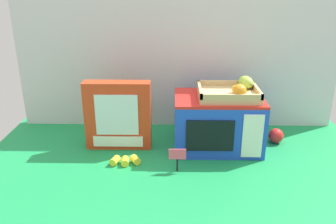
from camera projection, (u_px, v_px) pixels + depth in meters
ground_plane at (177, 151)px, 1.59m from camera, size 1.70×1.70×0.00m
display_back_panel at (177, 52)px, 1.74m from camera, size 1.61×0.03×0.78m
toy_microwave at (218, 122)px, 1.59m from camera, size 0.39×0.27×0.24m
food_groups_crate at (232, 92)px, 1.53m from camera, size 0.26×0.22×0.08m
cookie_set_box at (118, 115)px, 1.57m from camera, size 0.30×0.07×0.31m
price_sign at (177, 156)px, 1.40m from camera, size 0.07×0.01×0.10m
loose_toy_banana at (125, 161)px, 1.47m from camera, size 0.13×0.07×0.03m
loose_toy_apple at (276, 136)px, 1.66m from camera, size 0.07×0.07×0.07m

